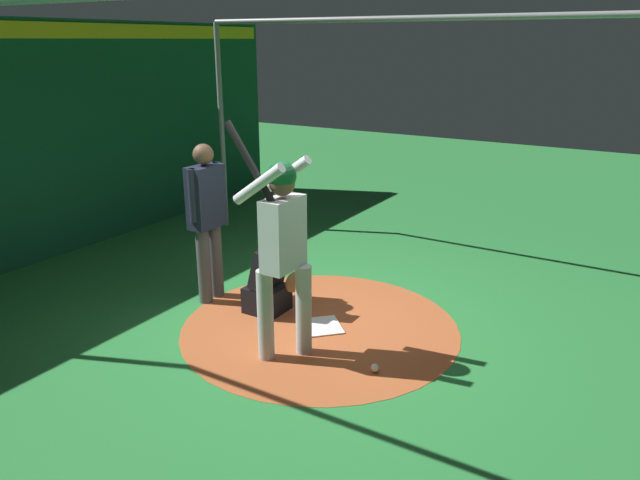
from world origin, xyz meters
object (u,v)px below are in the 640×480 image
Objects in this scene: home_plate at (320,326)px; umpire at (207,214)px; catcher at (270,280)px; baseball_1 at (375,368)px; batter at (282,241)px; baseball_0 at (304,315)px.

home_plate is 0.24× the size of umpire.
catcher reaches higher than baseball_1.
catcher is 0.53× the size of umpire.
batter is at bearing -89.64° from home_plate.
batter is at bearing -46.71° from catcher.
home_plate is at bearing 150.42° from baseball_1.
catcher is (-0.66, 0.70, -0.76)m from batter.
umpire is at bearing -174.49° from baseball_0.
umpire is at bearing -175.06° from catcher.
baseball_1 is at bearing -11.58° from umpire.
baseball_0 is (-0.26, 0.75, -1.09)m from batter.
catcher is at bearing 4.94° from umpire.
umpire is 23.99× the size of baseball_0.
umpire reaches higher than baseball_1.
home_plate is 5.68× the size of baseball_0.
baseball_1 is (0.87, 0.16, -1.09)m from batter.
home_plate is 0.27m from baseball_0.
baseball_1 is (1.13, -0.59, 0.00)m from baseball_0.
batter reaches higher than home_plate.
home_plate is 1.00m from baseball_1.
batter is 1.23m from catcher.
catcher is at bearing 133.29° from batter.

